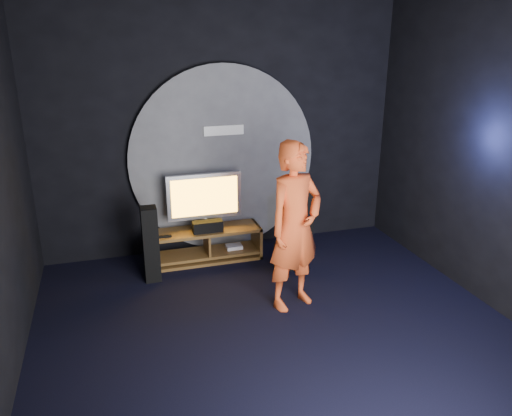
{
  "coord_description": "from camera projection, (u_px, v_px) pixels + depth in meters",
  "views": [
    {
      "loc": [
        -1.54,
        -4.15,
        2.95
      ],
      "look_at": [
        0.05,
        1.05,
        1.05
      ],
      "focal_mm": 35.0,
      "sensor_mm": 36.0,
      "label": 1
    }
  ],
  "objects": [
    {
      "name": "player",
      "position": [
        295.0,
        227.0,
        5.47
      ],
      "size": [
        0.81,
        0.67,
        1.91
      ],
      "primitive_type": "imported",
      "rotation": [
        0.0,
        0.0,
        0.35
      ],
      "color": "#DC4B1E",
      "rests_on": "ground"
    },
    {
      "name": "media_console",
      "position": [
        208.0,
        246.0,
        6.84
      ],
      "size": [
        1.46,
        0.45,
        0.45
      ],
      "color": "brown",
      "rests_on": "ground"
    },
    {
      "name": "floor",
      "position": [
        281.0,
        336.0,
        5.15
      ],
      "size": [
        5.0,
        5.0,
        0.0
      ],
      "primitive_type": "plane",
      "color": "black",
      "rests_on": "ground"
    },
    {
      "name": "tv",
      "position": [
        204.0,
        199.0,
        6.68
      ],
      "size": [
        1.0,
        0.22,
        0.76
      ],
      "color": "silver",
      "rests_on": "media_console"
    },
    {
      "name": "subwoofer",
      "position": [
        286.0,
        257.0,
        6.62
      ],
      "size": [
        0.27,
        0.27,
        0.3
      ],
      "primitive_type": "cube",
      "color": "black",
      "rests_on": "ground"
    },
    {
      "name": "center_speaker",
      "position": [
        208.0,
        226.0,
        6.65
      ],
      "size": [
        0.4,
        0.15,
        0.15
      ],
      "primitive_type": "cube",
      "color": "black",
      "rests_on": "media_console"
    },
    {
      "name": "right_wall",
      "position": [
        507.0,
        155.0,
        5.26
      ],
      "size": [
        0.04,
        5.0,
        3.5
      ],
      "primitive_type": "cube",
      "color": "black",
      "rests_on": "ground"
    },
    {
      "name": "back_wall",
      "position": [
        222.0,
        127.0,
        6.83
      ],
      "size": [
        5.0,
        0.04,
        3.5
      ],
      "primitive_type": "cube",
      "color": "black",
      "rests_on": "ground"
    },
    {
      "name": "front_wall",
      "position": [
        469.0,
        308.0,
        2.31
      ],
      "size": [
        5.0,
        0.04,
        3.5
      ],
      "primitive_type": "cube",
      "color": "black",
      "rests_on": "ground"
    },
    {
      "name": "remote",
      "position": [
        164.0,
        237.0,
        6.48
      ],
      "size": [
        0.18,
        0.05,
        0.02
      ],
      "primitive_type": "cube",
      "color": "black",
      "rests_on": "media_console"
    },
    {
      "name": "tower_speaker_left",
      "position": [
        151.0,
        244.0,
        6.19
      ],
      "size": [
        0.19,
        0.22,
        0.97
      ],
      "primitive_type": "cube",
      "color": "black",
      "rests_on": "ground"
    },
    {
      "name": "tower_speaker_right",
      "position": [
        305.0,
        217.0,
        7.12
      ],
      "size": [
        0.19,
        0.22,
        0.97
      ],
      "primitive_type": "cube",
      "color": "black",
      "rests_on": "ground"
    },
    {
      "name": "wall_disc_panel",
      "position": [
        224.0,
        160.0,
        6.93
      ],
      "size": [
        2.6,
        0.11,
        2.6
      ],
      "color": "#515156",
      "rests_on": "ground"
    }
  ]
}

